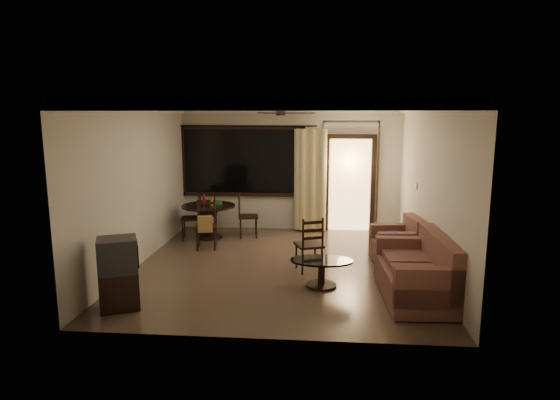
# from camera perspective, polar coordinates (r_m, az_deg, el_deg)

# --- Properties ---
(ground) EXTENTS (5.50, 5.50, 0.00)m
(ground) POSITION_cam_1_polar(r_m,az_deg,el_deg) (8.32, 0.07, -8.01)
(ground) COLOR #7F6651
(ground) RESTS_ON ground
(room_shell) EXTENTS (5.50, 6.70, 5.50)m
(room_shell) POSITION_cam_1_polar(r_m,az_deg,el_deg) (9.68, 4.46, 5.61)
(room_shell) COLOR beige
(room_shell) RESTS_ON ground
(dining_table) EXTENTS (1.14, 1.14, 0.94)m
(dining_table) POSITION_cam_1_polar(r_m,az_deg,el_deg) (10.17, -8.69, -1.45)
(dining_table) COLOR black
(dining_table) RESTS_ON ground
(dining_chair_west) EXTENTS (0.49, 0.49, 0.95)m
(dining_chair_west) POSITION_cam_1_polar(r_m,az_deg,el_deg) (10.18, -10.66, -3.13)
(dining_chair_west) COLOR black
(dining_chair_west) RESTS_ON ground
(dining_chair_east) EXTENTS (0.49, 0.49, 0.95)m
(dining_chair_east) POSITION_cam_1_polar(r_m,az_deg,el_deg) (10.21, -3.96, -2.94)
(dining_chair_east) COLOR black
(dining_chair_east) RESTS_ON ground
(dining_chair_south) EXTENTS (0.49, 0.53, 0.95)m
(dining_chair_south) POSITION_cam_1_polar(r_m,az_deg,el_deg) (9.40, -8.98, -4.06)
(dining_chair_south) COLOR black
(dining_chair_south) RESTS_ON ground
(dining_chair_north) EXTENTS (0.49, 0.49, 0.95)m
(dining_chair_north) POSITION_cam_1_polar(r_m,az_deg,el_deg) (10.72, -8.75, -2.40)
(dining_chair_north) COLOR black
(dining_chair_north) RESTS_ON ground
(tv_cabinet) EXTENTS (0.66, 0.63, 0.99)m
(tv_cabinet) POSITION_cam_1_polar(r_m,az_deg,el_deg) (6.80, -19.07, -8.43)
(tv_cabinet) COLOR black
(tv_cabinet) RESTS_ON ground
(sofa) EXTENTS (0.96, 1.73, 0.91)m
(sofa) POSITION_cam_1_polar(r_m,az_deg,el_deg) (7.09, 16.65, -8.66)
(sofa) COLOR #401E1E
(sofa) RESTS_ON ground
(armchair) EXTENTS (0.90, 0.90, 0.82)m
(armchair) POSITION_cam_1_polar(r_m,az_deg,el_deg) (8.64, 14.35, -5.30)
(armchair) COLOR #401E1E
(armchair) RESTS_ON ground
(coffee_table) EXTENTS (0.97, 0.58, 0.43)m
(coffee_table) POSITION_cam_1_polar(r_m,az_deg,el_deg) (7.31, 5.08, -8.32)
(coffee_table) COLOR black
(coffee_table) RESTS_ON ground
(side_chair) EXTENTS (0.54, 0.54, 0.95)m
(side_chair) POSITION_cam_1_polar(r_m,az_deg,el_deg) (8.00, 3.57, -6.67)
(side_chair) COLOR black
(side_chair) RESTS_ON ground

